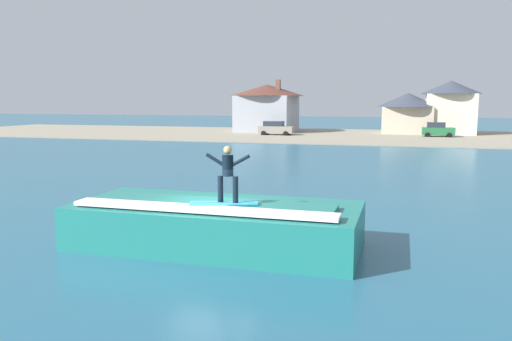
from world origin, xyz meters
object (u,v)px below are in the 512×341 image
surfboard (224,203)px  house_small_cottage (408,111)px  wave_crest (216,224)px  house_with_chimney (267,106)px  house_gabled_white (450,105)px  car_near_shore (276,128)px  surfer (228,171)px  car_far_shore (438,130)px

surfboard → house_small_cottage: house_small_cottage is taller
wave_crest → house_with_chimney: 57.24m
house_with_chimney → house_gabled_white: size_ratio=1.38×
wave_crest → car_near_shore: (-10.28, 48.75, 0.25)m
wave_crest → house_gabled_white: (11.24, 57.02, 3.21)m
house_gabled_white → surfer: bearing=-100.4°
car_far_shore → house_gabled_white: house_gabled_white is taller
surfer → car_near_shore: surfer is taller
surfboard → house_with_chimney: (-13.77, 56.26, 2.24)m
car_far_shore → house_small_cottage: house_small_cottage is taller
surfboard → car_near_shore: (-10.80, 49.41, -0.56)m
wave_crest → house_with_chimney: house_with_chimney is taller
house_with_chimney → car_near_shore: bearing=-66.6°
car_near_shore → wave_crest: bearing=-78.1°
surfboard → house_with_chimney: bearing=103.7°
house_gabled_white → car_far_shore: bearing=-106.9°
wave_crest → car_near_shore: bearing=101.9°
wave_crest → house_gabled_white: house_gabled_white is taller
car_near_shore → surfer: bearing=-77.5°
car_near_shore → house_with_chimney: house_with_chimney is taller
surfboard → house_gabled_white: house_gabled_white is taller
surfboard → wave_crest: bearing=127.9°
surfboard → surfer: 0.95m
surfer → car_far_shore: surfer is taller
wave_crest → surfer: (0.62, -0.61, 1.76)m
house_small_cottage → wave_crest: bearing=-96.0°
car_near_shore → house_gabled_white: size_ratio=0.59×
wave_crest → house_small_cottage: (5.90, 56.55, 2.44)m
house_small_cottage → house_gabled_white: bearing=5.0°
surfboard → car_far_shore: car_far_shore is taller
surfboard → house_with_chimney: size_ratio=0.19×
wave_crest → car_near_shore: 49.82m
wave_crest → car_far_shore: car_far_shore is taller
surfer → house_with_chimney: 57.91m
house_small_cottage → car_far_shore: bearing=-56.6°
surfboard → car_near_shore: bearing=102.3°
car_far_shore → house_gabled_white: 6.81m
surfboard → house_gabled_white: size_ratio=0.26×
wave_crest → house_small_cottage: size_ratio=1.09×
surfer → house_gabled_white: house_gabled_white is taller
car_far_shore → surfboard: bearing=-99.8°
house_small_cottage → surfer: bearing=-95.3°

